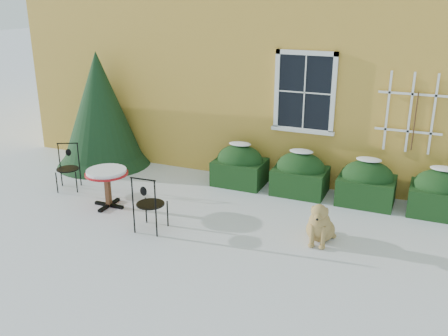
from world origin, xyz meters
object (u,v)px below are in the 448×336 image
at_px(evergreen_shrub, 101,120).
at_px(patio_chair_far, 68,167).
at_px(patio_chair_near, 149,203).
at_px(dog, 320,225).
at_px(bistro_table, 107,176).

xyz_separation_m(evergreen_shrub, patio_chair_far, (0.28, -1.58, -0.59)).
bearing_deg(evergreen_shrub, patio_chair_near, -42.60).
bearing_deg(dog, bistro_table, 178.38).
height_order(patio_chair_near, patio_chair_far, patio_chair_near).
bearing_deg(patio_chair_far, dog, -30.41).
bearing_deg(dog, evergreen_shrub, 157.52).
distance_m(evergreen_shrub, dog, 5.93).
bearing_deg(bistro_table, evergreen_shrub, 127.75).
bearing_deg(evergreen_shrub, bistro_table, -52.25).
height_order(evergreen_shrub, patio_chair_far, evergreen_shrub).
relative_size(bistro_table, patio_chair_far, 0.85).
xyz_separation_m(evergreen_shrub, patio_chair_near, (2.82, -2.60, -0.55)).
height_order(bistro_table, patio_chair_near, patio_chair_near).
height_order(evergreen_shrub, dog, evergreen_shrub).
bearing_deg(patio_chair_near, bistro_table, -27.54).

